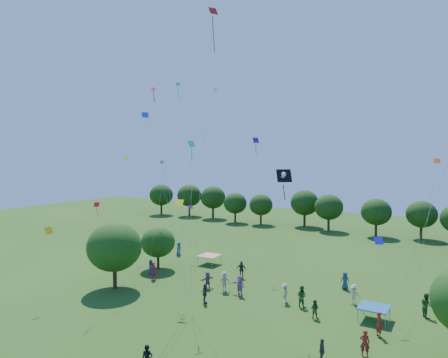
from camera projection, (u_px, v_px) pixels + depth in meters
near_tree_west at (114, 247)px, 38.43m from camera, size 5.22×5.22×6.40m
near_tree_north at (158, 242)px, 45.34m from camera, size 3.85×3.85×4.80m
treeline at (341, 208)px, 67.88m from camera, size 88.01×8.77×6.77m
tent_red_stripe at (209, 256)px, 47.21m from camera, size 2.20×2.20×1.10m
tent_blue at (374, 307)px, 30.99m from camera, size 2.20×2.20×1.10m
crowd_person_0 at (179, 249)px, 51.49m from camera, size 0.53×0.89×1.73m
crowd_person_1 at (154, 271)px, 41.37m from camera, size 0.70×0.81×1.83m
crowd_person_2 at (302, 296)px, 33.83m from camera, size 0.98×0.67×1.83m
crowd_person_3 at (354, 294)px, 34.55m from camera, size 1.12×0.56×1.67m
crowd_person_4 at (241, 270)px, 41.87m from camera, size 1.15×0.75×1.80m
crowd_person_5 at (240, 285)px, 36.67m from camera, size 1.84×1.23×1.86m
crowd_person_6 at (151, 267)px, 43.06m from camera, size 0.76×0.91×1.62m
crowd_person_7 at (379, 324)px, 28.22m from camera, size 0.78×0.76×1.78m
crowd_person_8 at (314, 309)px, 31.45m from camera, size 0.76×0.45×1.50m
crowd_person_9 at (225, 281)px, 37.73m from camera, size 1.25×1.28×1.89m
crowd_person_10 at (205, 294)px, 34.57m from camera, size 1.04×1.05×1.73m
crowd_person_11 at (208, 280)px, 38.53m from camera, size 1.06×1.65×1.67m
crowd_person_12 at (345, 281)px, 38.33m from camera, size 0.94×0.83×1.68m
crowd_person_13 at (365, 343)px, 25.49m from camera, size 0.71×0.55×1.69m
crowd_person_14 at (426, 305)px, 31.69m from camera, size 0.93×1.07×1.92m
crowd_person_15 at (285, 293)px, 34.78m from camera, size 0.70×1.17×1.68m
crowd_person_16 at (322, 351)px, 24.67m from camera, size 0.79×0.96×1.50m
pirate_kite at (283, 178)px, 30.52m from camera, size 1.74×3.64×10.47m
red_high_kite at (210, 61)px, 33.99m from camera, size 0.75×4.27×24.33m
small_kite_0 at (163, 151)px, 33.03m from camera, size 3.39×0.45×17.23m
small_kite_1 at (430, 203)px, 28.36m from camera, size 1.72×3.51×11.32m
small_kite_2 at (129, 188)px, 39.79m from camera, size 0.51×1.52×11.48m
small_kite_3 at (165, 184)px, 48.40m from camera, size 1.70×0.95×10.97m
small_kite_4 at (381, 246)px, 31.03m from camera, size 2.65×1.99×5.19m
small_kite_5 at (189, 212)px, 49.70m from camera, size 1.45×2.10×5.40m
small_kite_6 at (448, 163)px, 24.69m from camera, size 4.37×0.67×13.93m
small_kite_7 at (191, 169)px, 33.22m from camera, size 0.86×1.29×12.78m
small_kite_8 at (106, 221)px, 34.90m from camera, size 2.42×7.06×7.63m
small_kite_9 at (64, 237)px, 35.65m from camera, size 3.08×8.84×5.29m
small_kite_10 at (180, 212)px, 35.05m from camera, size 2.81×2.71×7.64m
small_kite_11 at (171, 130)px, 42.67m from camera, size 3.21×1.65×19.35m
small_kite_12 at (158, 165)px, 30.08m from camera, size 1.73×3.88×14.73m
small_kite_13 at (254, 158)px, 45.57m from camera, size 1.06×4.13×13.67m
small_kite_14 at (203, 142)px, 48.77m from camera, size 3.97×2.91×19.80m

